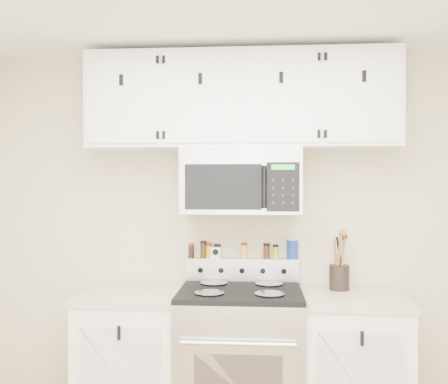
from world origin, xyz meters
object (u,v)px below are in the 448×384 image
(utensil_crock, at_px, (339,275))
(salt_canister, at_px, (292,249))
(range, at_px, (240,363))
(microwave, at_px, (241,181))

(utensil_crock, relative_size, salt_canister, 2.71)
(salt_canister, bearing_deg, utensil_crock, -22.14)
(range, bearing_deg, microwave, 89.77)
(microwave, distance_m, utensil_crock, 0.88)
(microwave, relative_size, utensil_crock, 2.03)
(utensil_crock, bearing_deg, salt_canister, 157.86)
(range, height_order, salt_canister, salt_canister)
(range, distance_m, microwave, 1.15)
(range, xyz_separation_m, salt_canister, (0.34, 0.28, 0.68))
(microwave, bearing_deg, range, -90.23)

